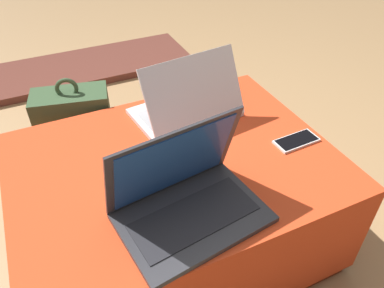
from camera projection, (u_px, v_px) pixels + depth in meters
ground_plane at (178, 242)px, 1.44m from camera, size 14.00×14.00×0.00m
ottoman at (176, 205)px, 1.31m from camera, size 1.01×0.76×0.42m
laptop_near at (186, 198)px, 0.98m from camera, size 0.41×0.30×0.26m
laptop_far at (188, 106)px, 1.33m from camera, size 0.39×0.29×0.24m
cell_phone at (296, 141)px, 1.25m from camera, size 0.15×0.07×0.01m
backpack at (79, 140)px, 1.59m from camera, size 0.32×0.24×0.52m
fireplace_hearth at (86, 67)px, 2.53m from camera, size 1.40×0.50×0.04m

